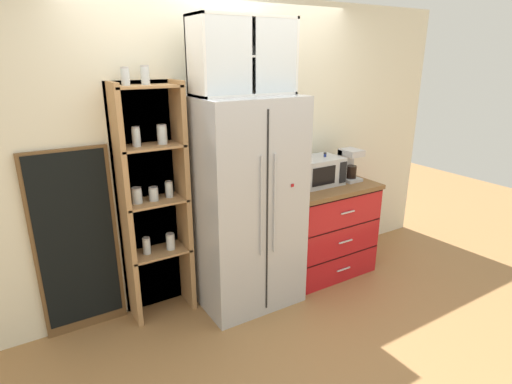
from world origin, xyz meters
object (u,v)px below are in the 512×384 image
Objects in this scene: coffee_maker at (349,165)px; mug_red at (326,179)px; bottle_cobalt at (324,170)px; microwave at (318,171)px; bottle_clear at (298,180)px; chalkboard_menu at (77,243)px; refrigerator at (246,204)px.

mug_red is (-0.27, 0.01, -0.11)m from coffee_maker.
coffee_maker is 1.03× the size of bottle_cobalt.
bottle_cobalt is at bearing 94.53° from mug_red.
mug_red is at bearing -85.47° from bottle_cobalt.
bottle_clear is (-0.29, -0.08, -0.02)m from microwave.
coffee_maker reaches higher than bottle_cobalt.
chalkboard_menu is (-2.49, 0.27, -0.33)m from coffee_maker.
refrigerator is 15.23× the size of mug_red.
coffee_maker is at bearing -6.14° from chalkboard_menu.
bottle_cobalt is 0.38m from bottle_clear.
refrigerator is 5.76× the size of coffee_maker.
bottle_cobalt is at bearing -5.94° from chalkboard_menu.
refrigerator reaches higher than coffee_maker.
chalkboard_menu reaches higher than microwave.
bottle_cobalt is at bearing 4.61° from refrigerator.
refrigerator reaches higher than microwave.
refrigerator is 0.92m from bottle_cobalt.
coffee_maker is (0.35, -0.04, 0.03)m from microwave.
bottle_cobalt is (-0.28, 0.04, -0.02)m from coffee_maker.
coffee_maker is 2.64× the size of mug_red.
refrigerator reaches higher than bottle_clear.
coffee_maker is at bearing 1.74° from refrigerator.
microwave is at bearing 159.79° from mug_red.
microwave is 1.79× the size of bottle_clear.
coffee_maker is 1.26× the size of bottle_clear.
chalkboard_menu reaches higher than mug_red.
refrigerator reaches higher than bottle_cobalt.
coffee_maker reaches higher than bottle_clear.
microwave is at bearing 173.19° from coffee_maker.
chalkboard_menu is at bearing 173.86° from coffee_maker.
microwave is 0.31m from bottle_clear.
bottle_clear is at bearing -176.28° from coffee_maker.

